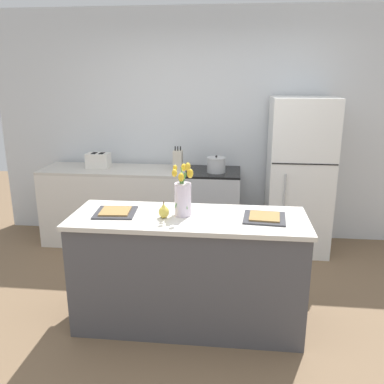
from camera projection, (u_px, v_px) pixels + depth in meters
The scene contains 13 objects.
ground_plane at pixel (189, 321), 3.33m from camera, with size 10.00×10.00×0.00m, color brown.
back_wall at pixel (208, 127), 4.87m from camera, with size 5.20×0.08×2.70m.
kitchen_island at pixel (189, 270), 3.21m from camera, with size 1.80×0.66×0.91m.
back_counter at pixel (116, 205), 4.85m from camera, with size 1.68×0.60×0.90m.
stove_range at pixel (213, 209), 4.73m from camera, with size 0.60×0.61×0.90m.
refrigerator at pixel (299, 176), 4.52m from camera, with size 0.68×0.67×1.73m.
flower_vase at pixel (183, 195), 3.06m from camera, with size 0.16×0.16×0.42m.
pear_figurine at pixel (164, 211), 3.03m from camera, with size 0.08×0.08×0.13m.
plate_setting_left at pixel (115, 212), 3.15m from camera, with size 0.33×0.33×0.02m.
plate_setting_right at pixel (264, 217), 3.03m from camera, with size 0.33×0.33×0.02m.
toaster at pixel (98, 160), 4.75m from camera, with size 0.28×0.18×0.17m.
cooking_pot at pixel (216, 165), 4.52m from camera, with size 0.21×0.21×0.19m.
knife_block at pixel (178, 160), 4.65m from camera, with size 0.10×0.14×0.27m.
Camera 1 is at (0.35, -2.89, 1.94)m, focal length 38.00 mm.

